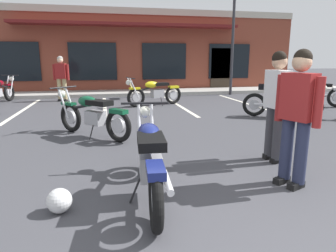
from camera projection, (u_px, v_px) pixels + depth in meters
name	position (u px, v px, depth m)	size (l,w,h in m)	color
ground_plane	(174.00, 143.00, 5.65)	(80.00, 80.00, 0.00)	#3D3D42
sidewalk_kerb	(132.00, 93.00, 13.60)	(22.00, 1.80, 0.14)	#A8A59E
brick_storefront_building	(125.00, 52.00, 16.80)	(16.79, 6.66, 3.87)	brown
painted_stall_lines	(142.00, 106.00, 10.18)	(7.62, 4.80, 0.01)	silver
motorcycle_foreground_classic	(150.00, 157.00, 3.41)	(0.67, 2.11, 0.98)	black
motorcycle_red_sportbike	(92.00, 114.00, 6.07)	(1.60, 1.70, 0.98)	black
motorcycle_black_cruiser	(287.00, 98.00, 8.04)	(1.91, 1.28, 0.98)	black
motorcycle_green_cafe_racer	(155.00, 92.00, 10.19)	(2.04, 1.01, 0.98)	black
motorcycle_orange_scrambler	(314.00, 93.00, 9.90)	(2.03, 0.99, 0.98)	black
person_in_shorts_foreground	(277.00, 100.00, 4.49)	(0.28, 0.60, 1.68)	black
person_by_back_row	(61.00, 76.00, 11.20)	(0.61, 0.33, 1.68)	black
person_near_building	(297.00, 111.00, 3.59)	(0.38, 0.59, 1.68)	black
helmet_on_pavement	(59.00, 201.00, 3.09)	(0.26, 0.26, 0.26)	silver
parking_lot_lamp_post	(235.00, 18.00, 12.63)	(0.24, 0.76, 5.01)	#2D2D33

